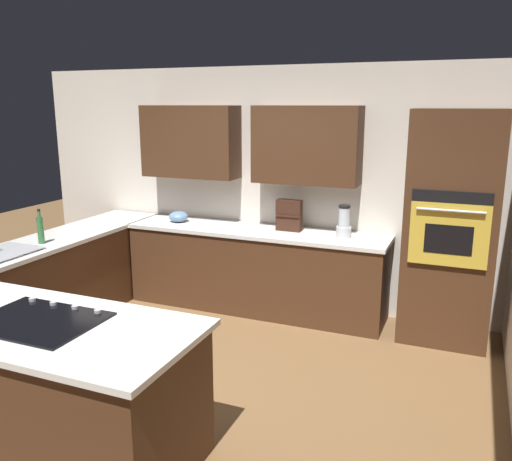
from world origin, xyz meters
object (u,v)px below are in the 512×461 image
Objects in this scene: blender at (344,224)px; mixing_bowl at (179,217)px; dish_soap_bottle at (41,229)px; cooktop at (38,320)px; spice_rack at (289,215)px; wall_oven at (450,229)px.

blender is 1.50× the size of mixing_bowl.
cooktop is at bearing 133.34° from dish_soap_bottle.
dish_soap_bottle is (1.38, -1.46, 0.13)m from cooktop.
spice_rack is at bearing -145.17° from dish_soap_bottle.
blender is 0.99× the size of spice_rack.
cooktop is 3.07m from blender.
cooktop is 2.26× the size of dish_soap_bottle.
wall_oven is at bearing 179.63° from mixing_bowl.
blender is (1.00, -0.02, -0.04)m from wall_oven.
cooktop is at bearing 77.33° from spice_rack.
dish_soap_bottle reaches higher than mixing_bowl.
spice_rack reaches higher than cooktop.
wall_oven reaches higher than dish_soap_bottle.
mixing_bowl is 1.31m from spice_rack.
spice_rack is at bearing -177.13° from mixing_bowl.
wall_oven is 6.61× the size of blender.
mixing_bowl is at bearing -0.00° from blender.
wall_oven is at bearing 177.00° from spice_rack.
dish_soap_bottle is (3.62, 1.32, -0.04)m from wall_oven.
dish_soap_bottle is at bearing -46.66° from cooktop.
blender is 0.97× the size of dish_soap_bottle.
cooktop is 3.49× the size of mixing_bowl.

